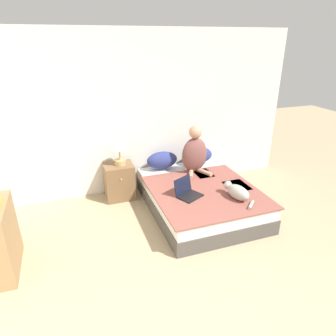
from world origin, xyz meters
TOP-DOWN VIEW (x-y plane):
  - wall_back at (0.00, 3.49)m, footprint 5.23×0.05m
  - bed at (0.63, 2.46)m, footprint 1.48×1.91m
  - pillow_near at (0.30, 3.25)m, footprint 0.51×0.27m
  - pillow_far at (0.95, 3.25)m, footprint 0.51×0.27m
  - person_sitting at (0.75, 2.95)m, footprint 0.42×0.41m
  - cat_tabby at (0.93, 1.95)m, footprint 0.28×0.57m
  - laptop_open at (0.33, 2.23)m, footprint 0.41×0.39m
  - nightstand at (-0.43, 3.22)m, footprint 0.45×0.41m
  - table_lamp at (-0.40, 3.22)m, footprint 0.24×0.24m
  - bookshelf at (-1.95, 2.00)m, footprint 0.27×0.73m

SIDE VIEW (x-z plane):
  - bed at x=0.63m, z-range 0.00..0.40m
  - nightstand at x=-0.43m, z-range 0.00..0.57m
  - bookshelf at x=-1.95m, z-range 0.00..0.81m
  - laptop_open at x=0.33m, z-range 0.33..0.57m
  - cat_tabby at x=0.93m, z-range 0.40..0.59m
  - pillow_near at x=0.30m, z-range 0.40..0.68m
  - pillow_far at x=0.95m, z-range 0.40..0.68m
  - person_sitting at x=0.75m, z-range 0.34..1.10m
  - table_lamp at x=-0.40m, z-range 0.65..1.09m
  - wall_back at x=0.00m, z-range 0.00..2.55m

